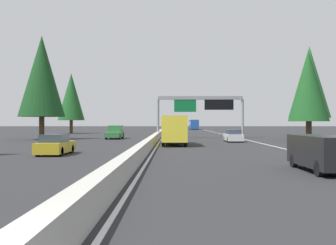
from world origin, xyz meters
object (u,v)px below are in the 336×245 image
(sign_gantry_overhead, at_px, (202,105))
(oncoming_near, at_px, (115,132))
(conifer_left_mid, at_px, (71,97))
(conifer_left_near, at_px, (42,76))
(sedan_mid_left, at_px, (172,128))
(sedan_near_right, at_px, (233,136))
(oncoming_far, at_px, (55,145))
(box_truck_mid_right, at_px, (174,129))
(minivan_distant_b, at_px, (324,151))
(bus_far_right, at_px, (194,124))
(conifer_right_mid, at_px, (309,82))
(conifer_right_near, at_px, (309,86))

(sign_gantry_overhead, distance_m, oncoming_near, 13.09)
(conifer_left_mid, bearing_deg, conifer_left_near, -173.10)
(sedan_mid_left, height_order, conifer_left_near, conifer_left_near)
(sign_gantry_overhead, distance_m, sedan_mid_left, 62.07)
(sedan_near_right, xyz_separation_m, oncoming_far, (-18.15, 15.66, 0.00))
(box_truck_mid_right, distance_m, conifer_left_mid, 45.91)
(oncoming_near, bearing_deg, sedan_near_right, 61.07)
(minivan_distant_b, bearing_deg, sedan_near_right, -0.30)
(sedan_near_right, xyz_separation_m, oncoming_near, (8.45, 15.29, 0.23))
(sedan_mid_left, bearing_deg, bus_far_right, -45.62)
(conifer_left_near, bearing_deg, conifer_right_mid, -82.10)
(oncoming_far, bearing_deg, minivan_distant_b, 58.88)
(minivan_distant_b, bearing_deg, bus_far_right, -0.03)
(conifer_right_near, distance_m, conifer_left_near, 34.54)
(conifer_left_near, bearing_deg, bus_far_right, -18.57)
(sedan_near_right, xyz_separation_m, sedan_mid_left, (72.12, 7.36, 0.00))
(conifer_right_near, relative_size, conifer_left_near, 0.79)
(conifer_right_mid, distance_m, conifer_left_near, 38.08)
(oncoming_near, distance_m, oncoming_far, 26.61)
(box_truck_mid_right, distance_m, bus_far_right, 86.05)
(sign_gantry_overhead, height_order, bus_far_right, sign_gantry_overhead)
(conifer_right_near, bearing_deg, sedan_near_right, 99.04)
(oncoming_near, relative_size, conifer_right_near, 0.51)
(box_truck_mid_right, bearing_deg, conifer_right_near, -64.05)
(box_truck_mid_right, bearing_deg, oncoming_near, 28.85)
(box_truck_mid_right, bearing_deg, sedan_mid_left, 0.24)
(sedan_near_right, bearing_deg, conifer_left_mid, 39.81)
(oncoming_far, xyz_separation_m, conifer_left_mid, (51.94, 12.50, 6.91))
(bus_far_right, distance_m, conifer_right_mid, 69.77)
(sedan_near_right, relative_size, conifer_left_near, 0.31)
(sign_gantry_overhead, bearing_deg, oncoming_near, 98.78)
(sign_gantry_overhead, bearing_deg, sedan_mid_left, 4.08)
(minivan_distant_b, relative_size, sedan_mid_left, 1.14)
(minivan_distant_b, bearing_deg, oncoming_near, 22.83)
(conifer_right_mid, bearing_deg, oncoming_far, 135.55)
(box_truck_mid_right, distance_m, conifer_right_near, 19.04)
(sedan_near_right, height_order, conifer_left_mid, conifer_left_mid)
(sign_gantry_overhead, distance_m, bus_far_right, 69.02)
(conifer_right_mid, bearing_deg, box_truck_mid_right, 131.26)
(oncoming_far, relative_size, conifer_right_near, 0.40)
(conifer_right_near, bearing_deg, box_truck_mid_right, 115.95)
(minivan_distant_b, distance_m, oncoming_far, 18.13)
(oncoming_far, xyz_separation_m, conifer_right_near, (19.66, -25.12, 6.04))
(sign_gantry_overhead, height_order, conifer_right_mid, conifer_right_mid)
(minivan_distant_b, bearing_deg, conifer_right_mid, -18.77)
(box_truck_mid_right, xyz_separation_m, sedan_near_right, (6.52, -7.04, -0.93))
(box_truck_mid_right, xyz_separation_m, conifer_left_near, (12.30, 17.74, 6.89))
(sedan_near_right, relative_size, conifer_right_near, 0.40)
(oncoming_near, height_order, conifer_left_mid, conifer_left_mid)
(sedan_mid_left, height_order, bus_far_right, bus_far_right)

